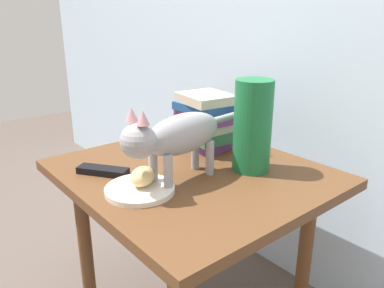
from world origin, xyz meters
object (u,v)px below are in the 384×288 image
object	(u,v)px
plate	(140,189)
bread_roll	(143,176)
tv_remote	(103,171)
side_table	(192,191)
cat	(175,136)
green_vase	(253,126)
book_stack	(205,121)

from	to	relation	value
plate	bread_roll	size ratio (longest dim) A/B	2.28
plate	tv_remote	xyz separation A→B (m)	(-0.17, -0.02, 0.00)
side_table	cat	xyz separation A→B (m)	(0.04, -0.09, 0.20)
green_vase	tv_remote	bearing A→B (deg)	-124.72
bread_roll	cat	bearing A→B (deg)	82.03
plate	book_stack	xyz separation A→B (m)	(-0.15, 0.36, 0.09)
bread_roll	cat	world-z (taller)	cat
bread_roll	cat	size ratio (longest dim) A/B	0.17
plate	book_stack	world-z (taller)	book_stack
bread_roll	book_stack	world-z (taller)	book_stack
side_table	cat	distance (m)	0.23
green_vase	bread_roll	bearing A→B (deg)	-104.57
bread_roll	cat	distance (m)	0.14
book_stack	green_vase	distance (m)	0.24
side_table	green_vase	size ratio (longest dim) A/B	2.77
cat	book_stack	bearing A→B (deg)	123.24
side_table	tv_remote	size ratio (longest dim) A/B	4.94
side_table	bread_roll	size ratio (longest dim) A/B	9.26
green_vase	side_table	bearing A→B (deg)	-128.89
side_table	bread_roll	distance (m)	0.22
plate	bread_roll	bearing A→B (deg)	108.57
side_table	green_vase	world-z (taller)	green_vase
green_vase	book_stack	bearing A→B (deg)	174.16
book_stack	tv_remote	world-z (taller)	book_stack
side_table	bread_roll	world-z (taller)	bread_roll
tv_remote	cat	bearing A→B (deg)	1.93
side_table	green_vase	bearing A→B (deg)	51.11
side_table	bread_roll	xyz separation A→B (m)	(0.03, -0.19, 0.11)
plate	book_stack	bearing A→B (deg)	113.12
side_table	tv_remote	world-z (taller)	tv_remote
plate	bread_roll	distance (m)	0.03
book_stack	tv_remote	xyz separation A→B (m)	(-0.01, -0.38, -0.08)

